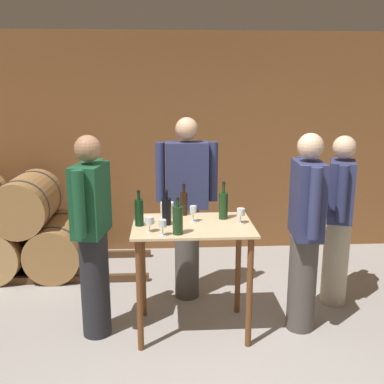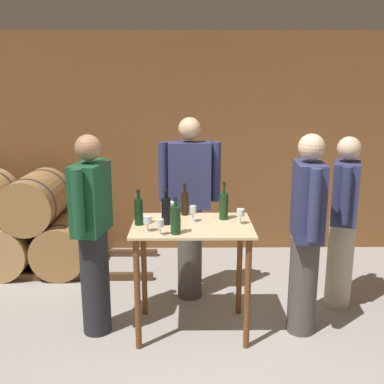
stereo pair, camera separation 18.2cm
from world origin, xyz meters
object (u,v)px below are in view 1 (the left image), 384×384
wine_bottle_left (167,211)px  wine_bottle_far_right (223,205)px  wine_bottle_right (184,203)px  person_visitor_bearded (187,205)px  person_visitor_with_scarf (339,218)px  person_visitor_near_door (305,230)px  wine_glass_near_center (163,224)px  wine_glass_far_side (241,212)px  wine_bottle_center (178,220)px  wine_bottle_far_left (139,212)px  person_host (92,233)px  ice_bucket (167,210)px  wine_glass_near_left (149,221)px  wine_glass_near_right (193,210)px

wine_bottle_left → wine_bottle_far_right: 0.50m
wine_bottle_right → person_visitor_bearded: person_visitor_bearded is taller
wine_bottle_right → person_visitor_with_scarf: size_ratio=0.17×
wine_bottle_right → person_visitor_near_door: size_ratio=0.16×
wine_glass_near_center → person_visitor_near_door: 1.22m
wine_glass_far_side → person_visitor_with_scarf: 1.10m
wine_bottle_center → person_visitor_bearded: 0.90m
wine_bottle_far_left → wine_glass_near_center: 0.33m
wine_bottle_far_right → person_visitor_bearded: bearing=119.9°
wine_bottle_far_left → person_visitor_with_scarf: 1.90m
wine_bottle_far_left → person_host: size_ratio=0.17×
wine_bottle_far_right → person_host: size_ratio=0.19×
person_host → person_visitor_near_door: size_ratio=1.00×
person_host → person_visitor_with_scarf: size_ratio=1.04×
wine_glass_far_side → ice_bucket: size_ratio=0.96×
wine_glass_far_side → person_visitor_bearded: (-0.41, 0.64, -0.10)m
ice_bucket → person_visitor_with_scarf: (1.61, 0.21, -0.16)m
person_visitor_near_door → wine_glass_far_side: bearing=176.6°
wine_bottle_left → wine_glass_near_center: bearing=-96.7°
wine_glass_near_left → person_visitor_bearded: size_ratio=0.07×
wine_bottle_far_right → wine_glass_near_left: 0.70m
wine_glass_near_left → wine_glass_near_center: bearing=-42.2°
wine_bottle_center → wine_bottle_right: wine_bottle_center is taller
wine_glass_near_right → person_visitor_with_scarf: bearing=14.0°
wine_bottle_center → wine_glass_near_right: size_ratio=2.11×
wine_glass_near_left → wine_bottle_far_right: bearing=27.2°
wine_bottle_far_left → wine_bottle_left: wine_bottle_far_left is taller
wine_bottle_left → person_visitor_bearded: bearing=72.7°
wine_bottle_right → wine_bottle_far_right: wine_bottle_far_right is taller
person_host → wine_glass_near_right: bearing=5.7°
wine_bottle_left → person_visitor_with_scarf: 1.68m
wine_bottle_left → wine_glass_near_center: 0.28m
wine_glass_near_right → wine_glass_far_side: 0.40m
person_host → person_visitor_with_scarf: person_host is taller
wine_bottle_center → wine_bottle_right: (0.07, 0.52, -0.01)m
wine_bottle_far_left → wine_bottle_center: wine_bottle_far_left is taller
wine_bottle_far_left → wine_bottle_right: (0.38, 0.28, -0.01)m
wine_bottle_left → person_host: bearing=-178.0°
person_visitor_with_scarf → wine_bottle_far_left: bearing=-167.0°
person_visitor_bearded → person_visitor_near_door: bearing=-35.1°
ice_bucket → wine_glass_near_left: bearing=-109.8°
wine_bottle_far_left → wine_glass_near_left: bearing=-62.8°
wine_glass_far_side → ice_bucket: (-0.61, 0.21, -0.03)m
wine_bottle_right → wine_bottle_left: bearing=-119.6°
wine_glass_near_center → wine_bottle_center: bearing=14.4°
wine_glass_far_side → person_visitor_near_door: 0.56m
wine_bottle_center → wine_glass_near_center: size_ratio=2.31×
wine_bottle_far_right → person_visitor_bearded: (-0.29, 0.50, -0.13)m
wine_bottle_right → wine_glass_near_center: size_ratio=2.23×
wine_glass_near_center → wine_glass_near_right: bearing=53.0°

